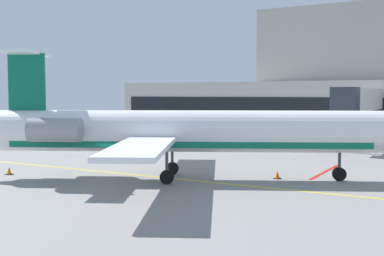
% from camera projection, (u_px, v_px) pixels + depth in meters
% --- Properties ---
extents(ground, '(120.00, 120.00, 0.11)m').
position_uv_depth(ground, '(112.00, 180.00, 33.45)').
color(ground, gray).
extents(terminal_building, '(67.73, 12.93, 18.39)m').
position_uv_depth(terminal_building, '(347.00, 89.00, 70.99)').
color(terminal_building, '#B7B2A8').
rests_on(terminal_building, ground).
extents(jet_bridge_west, '(2.40, 19.04, 6.39)m').
position_uv_depth(jet_bridge_west, '(361.00, 101.00, 53.85)').
color(jet_bridge_west, silver).
rests_on(jet_bridge_west, ground).
extents(regional_jet, '(29.59, 22.49, 8.57)m').
position_uv_depth(regional_jet, '(180.00, 132.00, 33.27)').
color(regional_jet, white).
rests_on(regional_jet, ground).
extents(baggage_tug, '(3.97, 3.96, 2.32)m').
position_uv_depth(baggage_tug, '(56.00, 137.00, 53.83)').
color(baggage_tug, '#1E4CB2').
rests_on(baggage_tug, ground).
extents(fuel_tank, '(7.16, 2.53, 2.27)m').
position_uv_depth(fuel_tank, '(143.00, 126.00, 68.67)').
color(fuel_tank, white).
rests_on(fuel_tank, ground).
extents(safety_cone_alpha, '(0.47, 0.47, 0.55)m').
position_uv_depth(safety_cone_alpha, '(277.00, 175.00, 33.71)').
color(safety_cone_alpha, orange).
rests_on(safety_cone_alpha, ground).
extents(safety_cone_bravo, '(0.47, 0.47, 0.55)m').
position_uv_depth(safety_cone_bravo, '(9.00, 171.00, 35.46)').
color(safety_cone_bravo, orange).
rests_on(safety_cone_bravo, ground).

